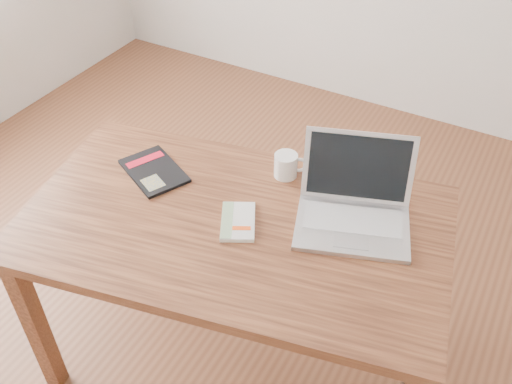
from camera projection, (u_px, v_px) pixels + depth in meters
The scene contains 6 objects.
room at pixel (172, 16), 1.65m from camera, with size 4.04×4.04×2.70m.
desk at pixel (235, 240), 1.93m from camera, with size 1.53×1.06×0.75m.
white_guidebook at pixel (238, 222), 1.86m from camera, with size 0.18×0.21×0.02m.
black_guidebook at pixel (154, 171), 2.07m from camera, with size 0.30×0.26×0.01m.
laptop at pixel (354, 206), 1.85m from camera, with size 0.45×0.43×0.25m.
coffee_mug at pixel (287, 165), 2.03m from camera, with size 0.11×0.09×0.09m.
Camera 1 is at (0.91, -1.27, 2.04)m, focal length 40.00 mm.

